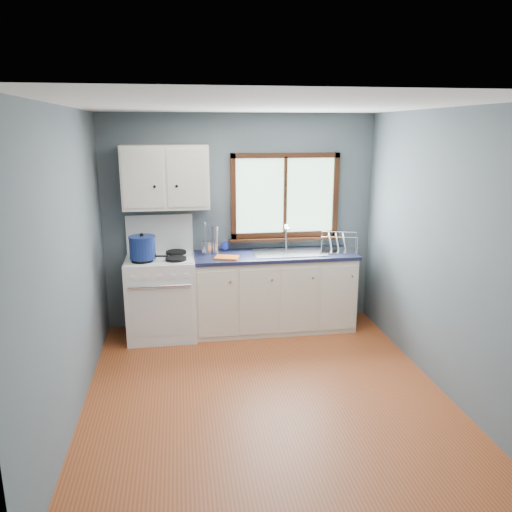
{
  "coord_description": "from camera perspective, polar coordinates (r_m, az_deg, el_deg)",
  "views": [
    {
      "loc": [
        -0.71,
        -4.01,
        2.32
      ],
      "look_at": [
        0.05,
        0.9,
        1.05
      ],
      "focal_mm": 35.0,
      "sensor_mm": 36.0,
      "label": 1
    }
  ],
  "objects": [
    {
      "name": "wall_right",
      "position": [
        4.76,
        20.67,
        0.39
      ],
      "size": [
        0.02,
        3.6,
        2.5
      ],
      "primitive_type": "cube",
      "color": "#545F64",
      "rests_on": "ground"
    },
    {
      "name": "dish_rack",
      "position": [
        5.94,
        9.37,
        1.09
      ],
      "size": [
        0.5,
        0.43,
        0.22
      ],
      "rotation": [
        0.0,
        0.0,
        -0.29
      ],
      "color": "silver",
      "rests_on": "countertop"
    },
    {
      "name": "gas_range",
      "position": [
        5.79,
        -10.74,
        -4.33
      ],
      "size": [
        0.76,
        0.69,
        1.36
      ],
      "color": "white",
      "rests_on": "floor"
    },
    {
      "name": "skillet",
      "position": [
        5.52,
        -12.66,
        -0.0
      ],
      "size": [
        0.41,
        0.3,
        0.05
      ],
      "rotation": [
        0.0,
        0.0,
        -0.18
      ],
      "color": "black",
      "rests_on": "gas_range"
    },
    {
      "name": "soap_bottle",
      "position": [
        5.88,
        -3.59,
        1.75
      ],
      "size": [
        0.11,
        0.11,
        0.24
      ],
      "primitive_type": "imported",
      "rotation": [
        0.0,
        0.0,
        -0.13
      ],
      "color": "#2132AF",
      "rests_on": "countertop"
    },
    {
      "name": "base_cabinets",
      "position": [
        5.92,
        2.05,
        -4.49
      ],
      "size": [
        1.85,
        0.6,
        0.88
      ],
      "color": "silver",
      "rests_on": "floor"
    },
    {
      "name": "sink",
      "position": [
        5.83,
        3.83,
        -0.22
      ],
      "size": [
        0.84,
        0.46,
        0.44
      ],
      "color": "silver",
      "rests_on": "countertop"
    },
    {
      "name": "ceiling",
      "position": [
        4.08,
        1.29,
        16.99
      ],
      "size": [
        3.2,
        3.6,
        0.02
      ],
      "primitive_type": "cube",
      "color": "white",
      "rests_on": "wall_back"
    },
    {
      "name": "wall_back",
      "position": [
        5.96,
        -1.81,
        3.99
      ],
      "size": [
        3.2,
        0.02,
        2.5
      ],
      "primitive_type": "cube",
      "color": "#545F64",
      "rests_on": "ground"
    },
    {
      "name": "floor",
      "position": [
        4.7,
        1.11,
        -15.43
      ],
      "size": [
        3.2,
        3.6,
        0.02
      ],
      "primitive_type": "cube",
      "color": "#9B4822",
      "rests_on": "ground"
    },
    {
      "name": "wall_left",
      "position": [
        4.25,
        -20.72,
        -1.2
      ],
      "size": [
        0.02,
        3.6,
        2.5
      ],
      "primitive_type": "cube",
      "color": "#545F64",
      "rests_on": "ground"
    },
    {
      "name": "countertop",
      "position": [
        5.78,
        2.1,
        0.11
      ],
      "size": [
        1.89,
        0.64,
        0.04
      ],
      "primitive_type": "cube",
      "color": "#141831",
      "rests_on": "base_cabinets"
    },
    {
      "name": "wall_front",
      "position": [
        2.55,
        8.33,
        -10.66
      ],
      "size": [
        3.2,
        0.02,
        2.5
      ],
      "primitive_type": "cube",
      "color": "#545F64",
      "rests_on": "ground"
    },
    {
      "name": "window",
      "position": [
        5.98,
        3.34,
        6.18
      ],
      "size": [
        1.36,
        0.1,
        1.03
      ],
      "color": "#9EC6A8",
      "rests_on": "wall_back"
    },
    {
      "name": "dish_towel",
      "position": [
        5.56,
        -3.35,
        -0.17
      ],
      "size": [
        0.3,
        0.25,
        0.02
      ],
      "primitive_type": "cube",
      "rotation": [
        0.0,
        0.0,
        -0.29
      ],
      "color": "orange",
      "rests_on": "countertop"
    },
    {
      "name": "upper_cabinets",
      "position": [
        5.66,
        -10.29,
        8.84
      ],
      "size": [
        0.95,
        0.35,
        0.7
      ],
      "color": "silver",
      "rests_on": "wall_back"
    },
    {
      "name": "stockpot",
      "position": [
        5.5,
        -12.86,
        0.99
      ],
      "size": [
        0.37,
        0.37,
        0.28
      ],
      "rotation": [
        0.0,
        0.0,
        0.38
      ],
      "color": "navy",
      "rests_on": "gas_range"
    },
    {
      "name": "utensil_crock",
      "position": [
        5.76,
        -5.64,
        0.98
      ],
      "size": [
        0.15,
        0.15,
        0.38
      ],
      "rotation": [
        0.0,
        0.0,
        -0.31
      ],
      "color": "silver",
      "rests_on": "countertop"
    },
    {
      "name": "thermos",
      "position": [
        5.75,
        -4.72,
        1.83
      ],
      "size": [
        0.1,
        0.1,
        0.32
      ],
      "primitive_type": "cylinder",
      "rotation": [
        0.0,
        0.0,
        -0.36
      ],
      "color": "silver",
      "rests_on": "countertop"
    }
  ]
}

